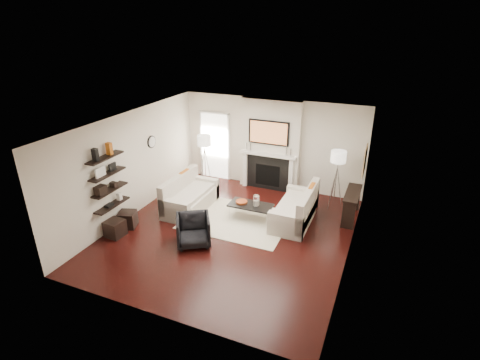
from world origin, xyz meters
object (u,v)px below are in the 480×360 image
at_px(ottoman_near, 128,219).
at_px(lamp_left_shade, 204,140).
at_px(lamp_right_shade, 339,157).
at_px(loveseat_right_base, 294,214).
at_px(armchair, 193,229).
at_px(loveseat_left_base, 191,202).
at_px(coffee_table, 251,205).

bearing_deg(ottoman_near, lamp_left_shade, 78.25).
bearing_deg(lamp_right_shade, ottoman_near, -145.60).
xyz_separation_m(loveseat_right_base, armchair, (-1.85, -1.90, 0.17)).
bearing_deg(loveseat_left_base, coffee_table, 2.96).
distance_m(coffee_table, ottoman_near, 3.09).
height_order(coffee_table, lamp_right_shade, lamp_right_shade).
distance_m(coffee_table, lamp_left_shade, 2.72).
bearing_deg(lamp_right_shade, armchair, -129.97).
distance_m(loveseat_left_base, coffee_table, 1.71).
height_order(loveseat_left_base, ottoman_near, loveseat_left_base).
bearing_deg(loveseat_right_base, lamp_left_shade, 160.13).
distance_m(lamp_right_shade, ottoman_near, 5.62).
xyz_separation_m(loveseat_right_base, lamp_left_shade, (-3.12, 1.13, 1.24)).
xyz_separation_m(loveseat_left_base, loveseat_right_base, (2.77, 0.41, 0.00)).
bearing_deg(lamp_left_shade, lamp_right_shade, 1.69).
height_order(loveseat_right_base, ottoman_near, loveseat_right_base).
height_order(coffee_table, armchair, armchair).
bearing_deg(lamp_left_shade, coffee_table, -35.25).
bearing_deg(loveseat_left_base, lamp_left_shade, 102.85).
relative_size(loveseat_right_base, lamp_left_shade, 4.50).
bearing_deg(loveseat_left_base, ottoman_near, -123.97).
distance_m(armchair, lamp_right_shade, 4.23).
xyz_separation_m(armchair, lamp_right_shade, (2.63, 3.14, 1.07)).
xyz_separation_m(coffee_table, armchair, (-0.78, -1.57, -0.02)).
relative_size(coffee_table, lamp_left_shade, 2.75).
relative_size(lamp_left_shade, ottoman_near, 1.00).
height_order(loveseat_left_base, loveseat_right_base, same).
height_order(lamp_right_shade, ottoman_near, lamp_right_shade).
distance_m(armchair, ottoman_near, 1.90).
bearing_deg(armchair, loveseat_left_base, 90.34).
height_order(armchair, ottoman_near, armchair).
relative_size(armchair, lamp_right_shade, 1.90).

